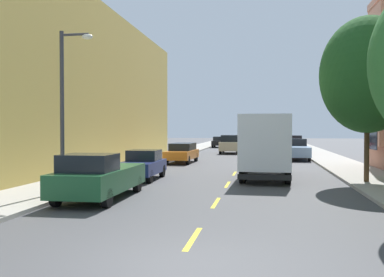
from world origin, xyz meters
TOP-DOWN VIEW (x-y plane):
  - ground_plane at (0.00, 30.00)m, footprint 160.00×160.00m
  - sidewalk_left at (-7.10, 28.00)m, footprint 3.20×120.00m
  - sidewalk_right at (7.10, 28.00)m, footprint 3.20×120.00m
  - lane_centerline_dashes at (0.00, 24.50)m, footprint 0.14×47.20m
  - apartment_block_opposite at (-13.70, 20.00)m, footprint 10.00×36.00m
  - street_tree_second at (6.40, 13.08)m, footprint 4.34×4.34m
  - street_lamp at (-5.94, 7.70)m, footprint 1.35×0.28m
  - delivery_box_truck at (1.79, 14.81)m, footprint 2.61×7.28m
  - parked_suv_red at (4.50, 36.56)m, footprint 2.01×4.82m
  - parked_hatchback_navy at (-4.49, 13.34)m, footprint 1.78×4.02m
  - parked_wagon_orange at (-4.47, 24.23)m, footprint 1.95×4.75m
  - parked_pickup_sky at (4.38, 29.11)m, footprint 2.07×5.32m
  - parked_hatchback_teal at (4.27, 44.69)m, footprint 1.84×4.04m
  - parked_sedan_white at (4.26, 53.56)m, footprint 1.89×4.53m
  - parked_pickup_forest at (-4.34, 7.03)m, footprint 2.06×5.32m
  - parked_wagon_black at (-4.36, 51.66)m, footprint 1.92×4.74m
  - moving_champagne_sedan at (-1.80, 37.33)m, footprint 1.95×4.80m

SIDE VIEW (x-z plane):
  - ground_plane at x=0.00m, z-range 0.00..0.00m
  - lane_centerline_dashes at x=0.00m, z-range 0.00..0.01m
  - sidewalk_left at x=-7.10m, z-range 0.00..0.14m
  - sidewalk_right at x=7.10m, z-range 0.00..0.14m
  - parked_sedan_white at x=4.26m, z-range 0.03..1.46m
  - parked_hatchback_navy at x=-4.49m, z-range 0.01..1.51m
  - parked_hatchback_teal at x=4.27m, z-range 0.01..1.51m
  - parked_wagon_orange at x=-4.47m, z-range 0.05..1.55m
  - parked_wagon_black at x=-4.36m, z-range 0.05..1.55m
  - parked_pickup_sky at x=4.38m, z-range -0.04..1.69m
  - parked_pickup_forest at x=-4.34m, z-range -0.04..1.69m
  - parked_suv_red at x=4.50m, z-range 0.02..1.95m
  - moving_champagne_sedan at x=-1.80m, z-range 0.02..1.95m
  - delivery_box_truck at x=1.79m, z-range 0.23..3.51m
  - street_lamp at x=-5.94m, z-range 0.67..6.92m
  - street_tree_second at x=6.40m, z-range 1.27..8.96m
  - apartment_block_opposite at x=-13.70m, z-range 0.00..10.86m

